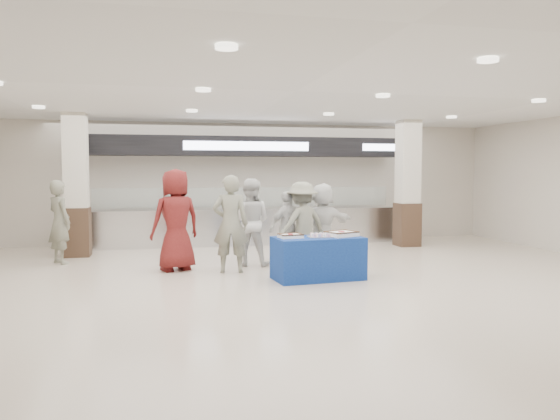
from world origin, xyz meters
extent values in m
plane|color=beige|center=(0.00, 0.00, 0.00)|extent=(14.00, 14.00, 0.00)
cube|color=silver|center=(0.00, 5.40, 0.45)|extent=(8.00, 0.80, 0.90)
cube|color=silver|center=(0.00, 5.40, 0.92)|extent=(8.00, 0.85, 0.04)
cube|color=white|center=(0.00, 5.10, 1.25)|extent=(7.60, 0.02, 0.50)
cube|color=black|center=(0.00, 5.40, 2.55)|extent=(8.40, 0.70, 0.50)
cube|color=silver|center=(0.00, 5.04, 2.55)|extent=(3.20, 0.03, 0.22)
cube|color=silver|center=(3.80, 5.04, 2.55)|extent=(1.40, 0.03, 0.18)
cube|color=#342217|center=(-4.00, 4.20, 0.55)|extent=(0.55, 0.55, 1.10)
cube|color=beige|center=(-4.00, 4.20, 2.15)|extent=(0.50, 0.50, 2.10)
cube|color=#342217|center=(4.00, 4.20, 0.55)|extent=(0.55, 0.55, 1.10)
cube|color=beige|center=(4.00, 4.20, 2.15)|extent=(0.50, 0.50, 2.10)
cube|color=navy|center=(0.52, 0.49, 0.38)|extent=(1.62, 0.93, 0.75)
cube|color=white|center=(0.02, 0.48, 0.78)|extent=(0.42, 0.35, 0.06)
cube|color=#422612|center=(0.02, 0.48, 0.82)|extent=(0.42, 0.35, 0.02)
cylinder|color=#B31927|center=(0.02, 0.48, 0.82)|extent=(0.10, 0.10, 0.01)
cube|color=white|center=(0.96, 0.51, 0.79)|extent=(0.62, 0.55, 0.08)
cube|color=#422612|center=(0.96, 0.51, 0.84)|extent=(0.62, 0.55, 0.02)
cylinder|color=#B31927|center=(0.96, 0.51, 0.83)|extent=(0.15, 0.15, 0.01)
cube|color=#B5B5BA|center=(0.55, 0.47, 0.76)|extent=(0.42, 0.32, 0.02)
imported|color=maroon|center=(-1.89, 1.91, 0.98)|extent=(1.11, 0.92, 1.95)
imported|color=slate|center=(-0.90, 1.46, 0.92)|extent=(0.73, 0.53, 1.84)
imported|color=silver|center=(-0.41, 2.18, 0.88)|extent=(1.03, 0.92, 1.76)
imported|color=silver|center=(0.35, 2.04, 0.75)|extent=(0.96, 0.67, 1.51)
imported|color=slate|center=(0.58, 1.82, 0.85)|extent=(1.25, 0.97, 1.70)
imported|color=white|center=(1.10, 2.15, 0.83)|extent=(1.62, 0.82, 1.67)
imported|color=slate|center=(-4.21, 3.24, 0.86)|extent=(0.71, 0.75, 1.73)
camera|label=1|loc=(-2.20, -8.67, 1.89)|focal=35.00mm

